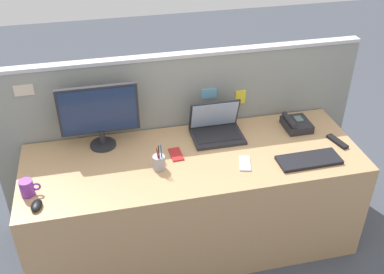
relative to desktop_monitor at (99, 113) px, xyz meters
The scene contains 13 objects.
ground_plane 1.16m from the desktop_monitor, 25.56° to the right, with size 10.00×10.00×0.00m, color #424751.
desk 0.87m from the desktop_monitor, 25.56° to the right, with size 2.16×0.77×0.74m, color tan.
cubicle_divider 0.67m from the desktop_monitor, 16.11° to the left, with size 2.56×0.08×1.27m.
desktop_monitor is the anchor object (origin of this frame).
laptop 0.78m from the desktop_monitor, ahead, with size 0.34×0.27×0.24m.
desk_phone 1.34m from the desktop_monitor, ahead, with size 0.17×0.20×0.09m.
keyboard_main 1.35m from the desktop_monitor, 20.66° to the right, with size 0.40×0.16×0.02m, color black.
computer_mouse_right_hand 0.70m from the desktop_monitor, 126.24° to the right, with size 0.06×0.10×0.03m, color black.
pen_cup 0.50m from the desktop_monitor, 46.42° to the right, with size 0.08×0.08×0.18m.
cell_phone_silver_slab 0.97m from the desktop_monitor, 25.67° to the right, with size 0.07×0.15×0.01m, color #B7BAC1.
cell_phone_red_case 0.55m from the desktop_monitor, 25.92° to the right, with size 0.07×0.14×0.01m, color #B22323.
tv_remote 1.57m from the desktop_monitor, 11.85° to the right, with size 0.04×0.17×0.02m, color black.
coffee_mug 0.63m from the desktop_monitor, 136.98° to the right, with size 0.12×0.08×0.10m.
Camera 1 is at (-0.52, -2.26, 2.42)m, focal length 42.25 mm.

